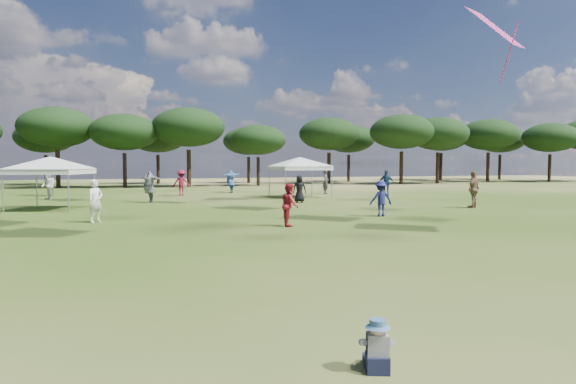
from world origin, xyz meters
name	(u,v)px	position (x,y,z in m)	size (l,w,h in m)	color
tree_line	(176,132)	(2.39, 47.41, 5.42)	(108.78, 17.63, 7.77)	black
tent_left	(51,159)	(-5.71, 23.23, 2.46)	(6.12, 6.12, 2.89)	gray
tent_right	(300,159)	(8.61, 27.43, 2.54)	(6.80, 6.80, 2.96)	gray
toddler	(377,347)	(0.53, 1.97, 0.26)	(0.43, 0.47, 0.58)	black
festival_crowd	(188,188)	(1.07, 25.27, 0.86)	(28.08, 21.57, 1.89)	white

